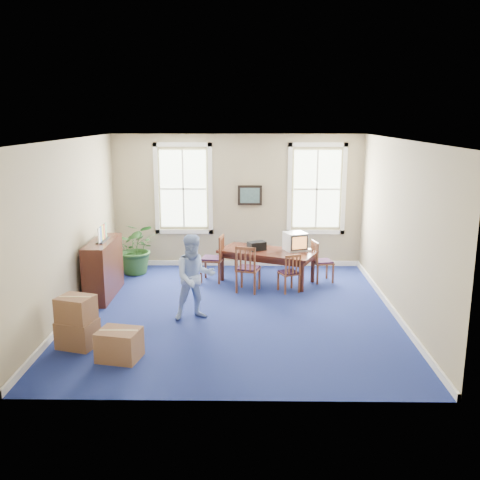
{
  "coord_description": "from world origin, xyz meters",
  "views": [
    {
      "loc": [
        0.24,
        -9.52,
        3.59
      ],
      "look_at": [
        0.1,
        0.6,
        1.25
      ],
      "focal_mm": 40.0,
      "sensor_mm": 36.0,
      "label": 1
    }
  ],
  "objects_px": {
    "crt_tv": "(295,241)",
    "chair_near_left": "(248,268)",
    "credenza": "(103,267)",
    "cardboard_boxes": "(93,318)",
    "potted_plant": "(137,248)",
    "man": "(195,277)",
    "conference_table": "(267,266)"
  },
  "relations": [
    {
      "from": "credenza",
      "to": "chair_near_left",
      "type": "bearing_deg",
      "value": 6.6
    },
    {
      "from": "chair_near_left",
      "to": "man",
      "type": "distance_m",
      "value": 1.86
    },
    {
      "from": "crt_tv",
      "to": "potted_plant",
      "type": "xyz_separation_m",
      "value": [
        -3.63,
        0.53,
        -0.29
      ]
    },
    {
      "from": "conference_table",
      "to": "chair_near_left",
      "type": "height_order",
      "value": "chair_near_left"
    },
    {
      "from": "credenza",
      "to": "potted_plant",
      "type": "distance_m",
      "value": 1.66
    },
    {
      "from": "man",
      "to": "potted_plant",
      "type": "xyz_separation_m",
      "value": [
        -1.63,
        2.86,
        -0.17
      ]
    },
    {
      "from": "crt_tv",
      "to": "man",
      "type": "relative_size",
      "value": 0.31
    },
    {
      "from": "man",
      "to": "conference_table",
      "type": "bearing_deg",
      "value": 41.26
    },
    {
      "from": "chair_near_left",
      "to": "man",
      "type": "height_order",
      "value": "man"
    },
    {
      "from": "man",
      "to": "crt_tv",
      "type": "bearing_deg",
      "value": 31.9
    },
    {
      "from": "conference_table",
      "to": "credenza",
      "type": "relative_size",
      "value": 1.34
    },
    {
      "from": "man",
      "to": "potted_plant",
      "type": "bearing_deg",
      "value": 102.29
    },
    {
      "from": "chair_near_left",
      "to": "credenza",
      "type": "relative_size",
      "value": 0.65
    },
    {
      "from": "credenza",
      "to": "cardboard_boxes",
      "type": "relative_size",
      "value": 1.0
    },
    {
      "from": "credenza",
      "to": "potted_plant",
      "type": "relative_size",
      "value": 1.26
    },
    {
      "from": "crt_tv",
      "to": "potted_plant",
      "type": "distance_m",
      "value": 3.68
    },
    {
      "from": "cardboard_boxes",
      "to": "crt_tv",
      "type": "bearing_deg",
      "value": 44.4
    },
    {
      "from": "man",
      "to": "chair_near_left",
      "type": "bearing_deg",
      "value": 41.08
    },
    {
      "from": "cardboard_boxes",
      "to": "man",
      "type": "bearing_deg",
      "value": 36.58
    },
    {
      "from": "conference_table",
      "to": "credenza",
      "type": "distance_m",
      "value": 3.54
    },
    {
      "from": "conference_table",
      "to": "cardboard_boxes",
      "type": "xyz_separation_m",
      "value": [
        -2.92,
        -3.42,
        0.09
      ]
    },
    {
      "from": "man",
      "to": "credenza",
      "type": "distance_m",
      "value": 2.34
    },
    {
      "from": "potted_plant",
      "to": "conference_table",
      "type": "bearing_deg",
      "value": -10.91
    },
    {
      "from": "chair_near_left",
      "to": "man",
      "type": "relative_size",
      "value": 0.64
    },
    {
      "from": "crt_tv",
      "to": "man",
      "type": "distance_m",
      "value": 3.07
    },
    {
      "from": "crt_tv",
      "to": "chair_near_left",
      "type": "xyz_separation_m",
      "value": [
        -1.04,
        -0.75,
        -0.4
      ]
    },
    {
      "from": "credenza",
      "to": "cardboard_boxes",
      "type": "height_order",
      "value": "credenza"
    },
    {
      "from": "conference_table",
      "to": "chair_near_left",
      "type": "distance_m",
      "value": 0.84
    },
    {
      "from": "crt_tv",
      "to": "cardboard_boxes",
      "type": "height_order",
      "value": "crt_tv"
    },
    {
      "from": "crt_tv",
      "to": "chair_near_left",
      "type": "height_order",
      "value": "crt_tv"
    },
    {
      "from": "crt_tv",
      "to": "chair_near_left",
      "type": "bearing_deg",
      "value": -164.65
    },
    {
      "from": "chair_near_left",
      "to": "conference_table",
      "type": "bearing_deg",
      "value": -105.3
    }
  ]
}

